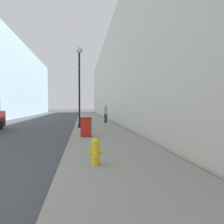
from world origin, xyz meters
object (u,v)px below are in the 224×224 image
object	(u,v)px
fire_hydrant	(96,150)
lamppost	(79,72)
trash_bin	(86,127)
pedestrian_on_sidewalk	(106,114)

from	to	relation	value
fire_hydrant	lamppost	xyz separation A→B (m)	(-0.60, 10.48, 3.83)
trash_bin	lamppost	world-z (taller)	lamppost
lamppost	fire_hydrant	bearing A→B (deg)	-86.71
lamppost	pedestrian_on_sidewalk	distance (m)	6.11
lamppost	pedestrian_on_sidewalk	xyz separation A→B (m)	(2.46, 4.47, -3.36)
lamppost	pedestrian_on_sidewalk	world-z (taller)	lamppost
lamppost	trash_bin	bearing A→B (deg)	-84.97
fire_hydrant	lamppost	world-z (taller)	lamppost
trash_bin	pedestrian_on_sidewalk	xyz separation A→B (m)	(2.05, 9.19, 0.33)
fire_hydrant	lamppost	size ratio (longest dim) A/B	0.13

